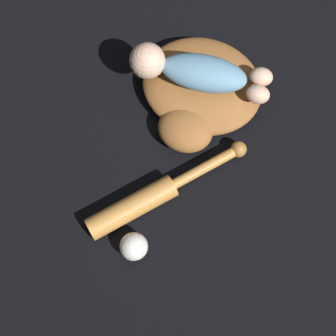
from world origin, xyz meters
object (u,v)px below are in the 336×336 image
baseball_glove (199,93)px  baseball_bat (150,198)px  baby_figure (193,71)px  baseball (134,247)px

baseball_glove → baseball_bat: baseball_glove is taller
baby_figure → baseball_bat: baby_figure is taller
baseball_glove → baseball: (0.06, 0.42, -0.00)m
baby_figure → baseball_bat: bearing=84.2°
baseball → baseball_glove: bearing=-98.5°
baseball_bat → baseball: 0.13m
baby_figure → baseball: 0.45m
baseball_glove → baseball: baseball_glove is taller
baseball_bat → baseball: (0.01, 0.13, 0.01)m
baby_figure → baseball_glove: bearing=139.9°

